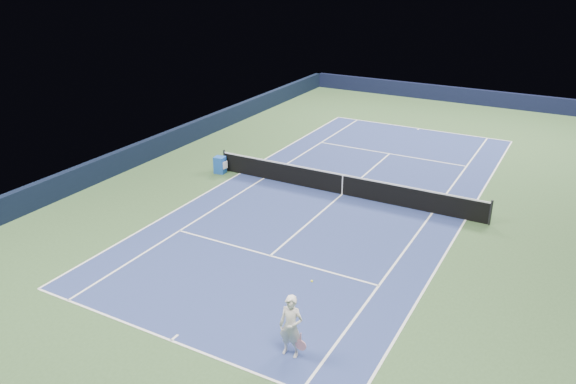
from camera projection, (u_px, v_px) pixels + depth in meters
The scene contains 18 objects.
ground at pixel (342, 194), 25.29m from camera, with size 40.00×40.00×0.00m, color #324F2B.
wall_far at pixel (451, 94), 41.08m from camera, with size 22.00×0.35×1.10m, color black.
wall_left at pixel (156, 146), 29.88m from camera, with size 0.35×40.00×1.10m, color black.
court_surface at pixel (342, 194), 25.29m from camera, with size 10.97×23.77×0.01m, color navy.
baseline_far at pixel (419, 128), 34.88m from camera, with size 10.97×0.08×0.00m, color white.
baseline_near at pixel (171, 340), 15.70m from camera, with size 10.97×0.08×0.00m, color white.
sideline_doubles_right at pixel (466, 220), 22.86m from camera, with size 0.08×23.77×0.00m, color white.
sideline_doubles_left at pixel (240, 173), 27.72m from camera, with size 0.08×23.77×0.00m, color white.
sideline_singles_right at pixel (432, 213), 23.47m from camera, with size 0.08×23.77×0.00m, color white.
sideline_singles_left at pixel (264, 178), 27.11m from camera, with size 0.08×23.77×0.00m, color white.
service_line_far at pixel (390, 154), 30.46m from camera, with size 8.23×0.08×0.00m, color white.
service_line_near at pixel (270, 256), 20.12m from camera, with size 8.23×0.08×0.00m, color white.
center_service_line at pixel (342, 194), 25.29m from camera, with size 0.08×12.80×0.00m, color white.
center_mark_far at pixel (418, 129), 34.76m from camera, with size 0.08×0.30×0.00m, color white.
center_mark_near at pixel (174, 338), 15.82m from camera, with size 0.08×0.30×0.00m, color white.
tennis_net at pixel (342, 184), 25.10m from camera, with size 12.90×0.10×1.07m.
sponsor_cube at pixel (220, 165), 27.65m from camera, with size 0.61×0.53×0.83m.
tennis_player at pixel (291, 326), 14.81m from camera, with size 0.83×1.27×1.82m.
Camera 1 is at (9.05, -21.55, 9.96)m, focal length 35.00 mm.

